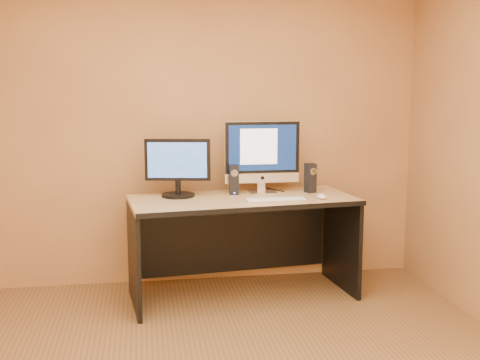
# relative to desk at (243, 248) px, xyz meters

# --- Properties ---
(walls) EXTENTS (4.00, 4.00, 2.60)m
(walls) POSITION_rel_desk_xyz_m (-0.38, -1.49, 0.89)
(walls) COLOR #AC7E45
(walls) RESTS_ON ground
(desk) EXTENTS (1.84, 0.96, 0.82)m
(desk) POSITION_rel_desk_xyz_m (0.00, 0.00, 0.00)
(desk) COLOR tan
(desk) RESTS_ON ground
(imac) EXTENTS (0.63, 0.24, 0.61)m
(imac) POSITION_rel_desk_xyz_m (0.20, 0.19, 0.71)
(imac) COLOR silver
(imac) RESTS_ON desk
(second_monitor) EXTENTS (0.57, 0.36, 0.46)m
(second_monitor) POSITION_rel_desk_xyz_m (-0.50, 0.14, 0.64)
(second_monitor) COLOR black
(second_monitor) RESTS_ON desk
(speaker_left) EXTENTS (0.08, 0.09, 0.24)m
(speaker_left) POSITION_rel_desk_xyz_m (-0.04, 0.16, 0.53)
(speaker_left) COLOR black
(speaker_left) RESTS_ON desk
(speaker_right) EXTENTS (0.10, 0.10, 0.24)m
(speaker_right) POSITION_rel_desk_xyz_m (0.59, 0.14, 0.53)
(speaker_right) COLOR black
(speaker_right) RESTS_ON desk
(keyboard) EXTENTS (0.47, 0.13, 0.02)m
(keyboard) POSITION_rel_desk_xyz_m (0.23, -0.17, 0.42)
(keyboard) COLOR silver
(keyboard) RESTS_ON desk
(mouse) EXTENTS (0.08, 0.12, 0.04)m
(mouse) POSITION_rel_desk_xyz_m (0.61, -0.14, 0.43)
(mouse) COLOR white
(mouse) RESTS_ON desk
(cable_a) EXTENTS (0.12, 0.22, 0.01)m
(cable_a) POSITION_rel_desk_xyz_m (0.32, 0.30, 0.41)
(cable_a) COLOR black
(cable_a) RESTS_ON desk
(cable_b) EXTENTS (0.08, 0.19, 0.01)m
(cable_b) POSITION_rel_desk_xyz_m (0.20, 0.29, 0.41)
(cable_b) COLOR black
(cable_b) RESTS_ON desk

